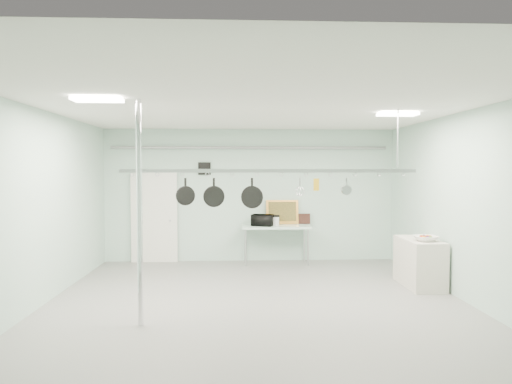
{
  "coord_description": "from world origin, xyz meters",
  "views": [
    {
      "loc": [
        -0.34,
        -7.06,
        2.21
      ],
      "look_at": [
        0.01,
        1.0,
        1.82
      ],
      "focal_mm": 32.0,
      "sensor_mm": 36.0,
      "label": 1
    }
  ],
  "objects_px": {
    "side_cabinet": "(419,263)",
    "chrome_pole": "(140,214)",
    "pot_rack": "(269,169)",
    "skillet_left": "(185,191)",
    "skillet_right": "(252,193)",
    "coffee_canister": "(276,221)",
    "fruit_bowl": "(426,238)",
    "skillet_mid": "(214,193)",
    "microwave": "(263,220)",
    "prep_table": "(276,229)"
  },
  "relations": [
    {
      "from": "side_cabinet",
      "to": "chrome_pole",
      "type": "bearing_deg",
      "value": -157.59
    },
    {
      "from": "pot_rack",
      "to": "skillet_left",
      "type": "bearing_deg",
      "value": 180.0
    },
    {
      "from": "side_cabinet",
      "to": "skillet_right",
      "type": "relative_size",
      "value": 2.46
    },
    {
      "from": "side_cabinet",
      "to": "skillet_left",
      "type": "height_order",
      "value": "skillet_left"
    },
    {
      "from": "coffee_canister",
      "to": "fruit_bowl",
      "type": "distance_m",
      "value": 3.56
    },
    {
      "from": "skillet_left",
      "to": "skillet_mid",
      "type": "bearing_deg",
      "value": -19.17
    },
    {
      "from": "side_cabinet",
      "to": "skillet_mid",
      "type": "bearing_deg",
      "value": -164.04
    },
    {
      "from": "microwave",
      "to": "skillet_mid",
      "type": "xyz_separation_m",
      "value": [
        -0.98,
        -3.27,
        0.81
      ]
    },
    {
      "from": "chrome_pole",
      "to": "fruit_bowl",
      "type": "distance_m",
      "value": 5.2
    },
    {
      "from": "skillet_mid",
      "to": "skillet_left",
      "type": "bearing_deg",
      "value": 174.22
    },
    {
      "from": "prep_table",
      "to": "microwave",
      "type": "height_order",
      "value": "microwave"
    },
    {
      "from": "fruit_bowl",
      "to": "skillet_left",
      "type": "distance_m",
      "value": 4.49
    },
    {
      "from": "chrome_pole",
      "to": "side_cabinet",
      "type": "xyz_separation_m",
      "value": [
        4.85,
        2.0,
        -1.15
      ]
    },
    {
      "from": "chrome_pole",
      "to": "skillet_left",
      "type": "distance_m",
      "value": 1.09
    },
    {
      "from": "fruit_bowl",
      "to": "chrome_pole",
      "type": "bearing_deg",
      "value": -160.22
    },
    {
      "from": "side_cabinet",
      "to": "pot_rack",
      "type": "relative_size",
      "value": 0.25
    },
    {
      "from": "pot_rack",
      "to": "skillet_right",
      "type": "bearing_deg",
      "value": 180.0
    },
    {
      "from": "skillet_left",
      "to": "skillet_right",
      "type": "distance_m",
      "value": 1.07
    },
    {
      "from": "coffee_canister",
      "to": "skillet_left",
      "type": "xyz_separation_m",
      "value": [
        -1.74,
        -3.31,
        0.87
      ]
    },
    {
      "from": "fruit_bowl",
      "to": "skillet_left",
      "type": "height_order",
      "value": "skillet_left"
    },
    {
      "from": "prep_table",
      "to": "coffee_canister",
      "type": "bearing_deg",
      "value": 135.89
    },
    {
      "from": "microwave",
      "to": "skillet_right",
      "type": "distance_m",
      "value": 3.38
    },
    {
      "from": "prep_table",
      "to": "fruit_bowl",
      "type": "relative_size",
      "value": 3.82
    },
    {
      "from": "chrome_pole",
      "to": "microwave",
      "type": "distance_m",
      "value": 4.65
    },
    {
      "from": "coffee_canister",
      "to": "skillet_right",
      "type": "xyz_separation_m",
      "value": [
        -0.67,
        -3.31,
        0.83
      ]
    },
    {
      "from": "prep_table",
      "to": "coffee_canister",
      "type": "height_order",
      "value": "coffee_canister"
    },
    {
      "from": "chrome_pole",
      "to": "pot_rack",
      "type": "relative_size",
      "value": 0.67
    },
    {
      "from": "pot_rack",
      "to": "fruit_bowl",
      "type": "bearing_deg",
      "value": 15.97
    },
    {
      "from": "prep_table",
      "to": "pot_rack",
      "type": "xyz_separation_m",
      "value": [
        -0.4,
        -3.3,
        1.4
      ]
    },
    {
      "from": "chrome_pole",
      "to": "fruit_bowl",
      "type": "xyz_separation_m",
      "value": [
        4.86,
        1.75,
        -0.65
      ]
    },
    {
      "from": "coffee_canister",
      "to": "skillet_left",
      "type": "relative_size",
      "value": 0.5
    },
    {
      "from": "microwave",
      "to": "fruit_bowl",
      "type": "relative_size",
      "value": 1.15
    },
    {
      "from": "side_cabinet",
      "to": "coffee_canister",
      "type": "distance_m",
      "value": 3.43
    },
    {
      "from": "side_cabinet",
      "to": "skillet_right",
      "type": "bearing_deg",
      "value": -161.21
    },
    {
      "from": "coffee_canister",
      "to": "skillet_mid",
      "type": "xyz_separation_m",
      "value": [
        -1.29,
        -3.31,
        0.84
      ]
    },
    {
      "from": "prep_table",
      "to": "microwave",
      "type": "relative_size",
      "value": 3.33
    },
    {
      "from": "prep_table",
      "to": "skillet_right",
      "type": "height_order",
      "value": "skillet_right"
    },
    {
      "from": "chrome_pole",
      "to": "fruit_bowl",
      "type": "bearing_deg",
      "value": 19.78
    },
    {
      "from": "skillet_mid",
      "to": "pot_rack",
      "type": "bearing_deg",
      "value": -5.78
    },
    {
      "from": "skillet_right",
      "to": "skillet_mid",
      "type": "bearing_deg",
      "value": -164.73
    },
    {
      "from": "skillet_left",
      "to": "skillet_mid",
      "type": "relative_size",
      "value": 0.86
    },
    {
      "from": "pot_rack",
      "to": "skillet_left",
      "type": "relative_size",
      "value": 11.57
    },
    {
      "from": "prep_table",
      "to": "microwave",
      "type": "distance_m",
      "value": 0.38
    },
    {
      "from": "pot_rack",
      "to": "prep_table",
      "type": "bearing_deg",
      "value": 83.09
    },
    {
      "from": "chrome_pole",
      "to": "skillet_mid",
      "type": "xyz_separation_m",
      "value": [
        1.0,
        0.9,
        0.24
      ]
    },
    {
      "from": "side_cabinet",
      "to": "fruit_bowl",
      "type": "relative_size",
      "value": 2.87
    },
    {
      "from": "chrome_pole",
      "to": "coffee_canister",
      "type": "height_order",
      "value": "chrome_pole"
    },
    {
      "from": "prep_table",
      "to": "side_cabinet",
      "type": "xyz_separation_m",
      "value": [
        2.55,
        -2.2,
        -0.38
      ]
    },
    {
      "from": "pot_rack",
      "to": "microwave",
      "type": "xyz_separation_m",
      "value": [
        0.08,
        3.27,
        -1.19
      ]
    },
    {
      "from": "microwave",
      "to": "skillet_mid",
      "type": "bearing_deg",
      "value": 92.68
    }
  ]
}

